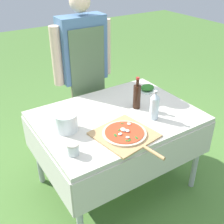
{
  "coord_description": "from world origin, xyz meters",
  "views": [
    {
      "loc": [
        -1.05,
        -1.56,
        1.85
      ],
      "look_at": [
        -0.04,
        0.0,
        0.76
      ],
      "focal_mm": 45.0,
      "sensor_mm": 36.0,
      "label": 1
    }
  ],
  "objects_px": {
    "person_cook": "(83,65)",
    "pizza_on_peel": "(125,134)",
    "prep_table": "(117,124)",
    "sauce_jar": "(73,149)",
    "herb_container": "(147,88)",
    "water_bottle": "(154,106)",
    "mixing_tub": "(66,122)",
    "oil_bottle": "(137,96)"
  },
  "relations": [
    {
      "from": "prep_table",
      "to": "herb_container",
      "type": "relative_size",
      "value": 6.81
    },
    {
      "from": "mixing_tub",
      "to": "prep_table",
      "type": "bearing_deg",
      "value": -2.73
    },
    {
      "from": "pizza_on_peel",
      "to": "water_bottle",
      "type": "xyz_separation_m",
      "value": [
        0.32,
        0.07,
        0.1
      ]
    },
    {
      "from": "herb_container",
      "to": "oil_bottle",
      "type": "bearing_deg",
      "value": -143.94
    },
    {
      "from": "prep_table",
      "to": "person_cook",
      "type": "bearing_deg",
      "value": 84.88
    },
    {
      "from": "prep_table",
      "to": "person_cook",
      "type": "relative_size",
      "value": 0.8
    },
    {
      "from": "sauce_jar",
      "to": "herb_container",
      "type": "bearing_deg",
      "value": 25.36
    },
    {
      "from": "person_cook",
      "to": "sauce_jar",
      "type": "relative_size",
      "value": 19.26
    },
    {
      "from": "prep_table",
      "to": "water_bottle",
      "type": "relative_size",
      "value": 5.34
    },
    {
      "from": "water_bottle",
      "to": "herb_container",
      "type": "bearing_deg",
      "value": 56.61
    },
    {
      "from": "pizza_on_peel",
      "to": "herb_container",
      "type": "bearing_deg",
      "value": 30.13
    },
    {
      "from": "oil_bottle",
      "to": "mixing_tub",
      "type": "xyz_separation_m",
      "value": [
        -0.61,
        0.01,
        -0.04
      ]
    },
    {
      "from": "oil_bottle",
      "to": "pizza_on_peel",
      "type": "bearing_deg",
      "value": -138.13
    },
    {
      "from": "person_cook",
      "to": "herb_container",
      "type": "xyz_separation_m",
      "value": [
        0.42,
        -0.43,
        -0.17
      ]
    },
    {
      "from": "pizza_on_peel",
      "to": "sauce_jar",
      "type": "relative_size",
      "value": 7.01
    },
    {
      "from": "person_cook",
      "to": "oil_bottle",
      "type": "xyz_separation_m",
      "value": [
        0.14,
        -0.64,
        -0.09
      ]
    },
    {
      "from": "water_bottle",
      "to": "herb_container",
      "type": "xyz_separation_m",
      "value": [
        0.27,
        0.4,
        -0.08
      ]
    },
    {
      "from": "prep_table",
      "to": "pizza_on_peel",
      "type": "xyz_separation_m",
      "value": [
        -0.11,
        -0.27,
        0.1
      ]
    },
    {
      "from": "person_cook",
      "to": "sauce_jar",
      "type": "height_order",
      "value": "person_cook"
    },
    {
      "from": "oil_bottle",
      "to": "sauce_jar",
      "type": "distance_m",
      "value": 0.75
    },
    {
      "from": "prep_table",
      "to": "herb_container",
      "type": "distance_m",
      "value": 0.53
    },
    {
      "from": "mixing_tub",
      "to": "sauce_jar",
      "type": "distance_m",
      "value": 0.28
    },
    {
      "from": "person_cook",
      "to": "oil_bottle",
      "type": "height_order",
      "value": "person_cook"
    },
    {
      "from": "prep_table",
      "to": "oil_bottle",
      "type": "height_order",
      "value": "oil_bottle"
    },
    {
      "from": "prep_table",
      "to": "oil_bottle",
      "type": "xyz_separation_m",
      "value": [
        0.2,
        0.01,
        0.19
      ]
    },
    {
      "from": "person_cook",
      "to": "pizza_on_peel",
      "type": "xyz_separation_m",
      "value": [
        -0.17,
        -0.91,
        -0.18
      ]
    },
    {
      "from": "person_cook",
      "to": "sauce_jar",
      "type": "distance_m",
      "value": 1.06
    },
    {
      "from": "pizza_on_peel",
      "to": "sauce_jar",
      "type": "distance_m",
      "value": 0.39
    },
    {
      "from": "water_bottle",
      "to": "sauce_jar",
      "type": "relative_size",
      "value": 2.88
    },
    {
      "from": "person_cook",
      "to": "mixing_tub",
      "type": "relative_size",
      "value": 9.52
    },
    {
      "from": "oil_bottle",
      "to": "water_bottle",
      "type": "bearing_deg",
      "value": -87.05
    },
    {
      "from": "prep_table",
      "to": "sauce_jar",
      "type": "relative_size",
      "value": 15.36
    },
    {
      "from": "water_bottle",
      "to": "mixing_tub",
      "type": "xyz_separation_m",
      "value": [
        -0.62,
        0.21,
        -0.04
      ]
    },
    {
      "from": "oil_bottle",
      "to": "mixing_tub",
      "type": "relative_size",
      "value": 1.63
    },
    {
      "from": "person_cook",
      "to": "water_bottle",
      "type": "bearing_deg",
      "value": 100.99
    },
    {
      "from": "water_bottle",
      "to": "sauce_jar",
      "type": "distance_m",
      "value": 0.71
    },
    {
      "from": "herb_container",
      "to": "mixing_tub",
      "type": "relative_size",
      "value": 1.11
    },
    {
      "from": "herb_container",
      "to": "mixing_tub",
      "type": "distance_m",
      "value": 0.91
    },
    {
      "from": "oil_bottle",
      "to": "herb_container",
      "type": "height_order",
      "value": "oil_bottle"
    },
    {
      "from": "pizza_on_peel",
      "to": "prep_table",
      "type": "bearing_deg",
      "value": 58.85
    },
    {
      "from": "mixing_tub",
      "to": "herb_container",
      "type": "bearing_deg",
      "value": 12.09
    },
    {
      "from": "mixing_tub",
      "to": "oil_bottle",
      "type": "bearing_deg",
      "value": -0.98
    }
  ]
}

